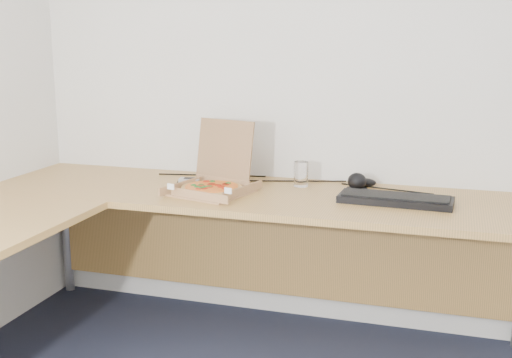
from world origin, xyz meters
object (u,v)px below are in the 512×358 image
(drinking_glass, at_px, (301,174))
(wallet, at_px, (188,184))
(desk, at_px, (147,217))
(pizza_box, at_px, (213,185))
(keyboard, at_px, (395,200))

(drinking_glass, height_order, wallet, drinking_glass)
(drinking_glass, xyz_separation_m, wallet, (-0.51, -0.16, -0.05))
(desk, distance_m, pizza_box, 0.40)
(drinking_glass, bearing_deg, keyboard, -23.00)
(drinking_glass, bearing_deg, desk, -129.55)
(pizza_box, relative_size, wallet, 3.38)
(desk, xyz_separation_m, keyboard, (0.96, 0.41, 0.04))
(pizza_box, bearing_deg, wallet, 167.44)
(keyboard, distance_m, wallet, 0.97)
(drinking_glass, relative_size, keyboard, 0.25)
(desk, bearing_deg, wallet, 91.27)
(pizza_box, relative_size, keyboard, 0.75)
(keyboard, bearing_deg, wallet, -179.67)
(desk, xyz_separation_m, drinking_glass, (0.50, 0.61, 0.09))
(keyboard, bearing_deg, pizza_box, -173.93)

